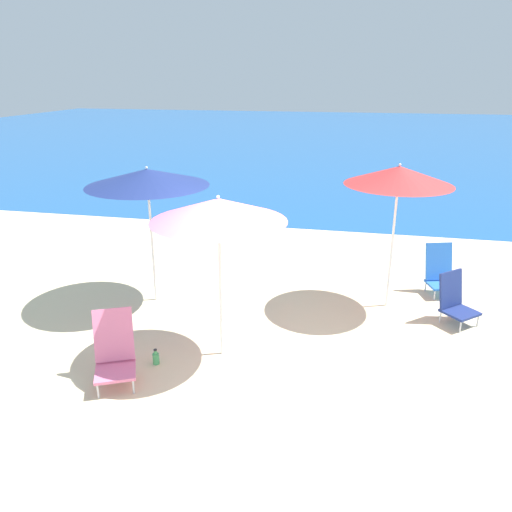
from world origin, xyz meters
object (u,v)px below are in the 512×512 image
at_px(beach_chair_pink, 114,351).
at_px(beach_chair_navy, 455,300).
at_px(beach_umbrella_pink, 218,210).
at_px(beach_umbrella_red, 399,176).
at_px(water_bottle, 156,358).
at_px(beach_umbrella_navy, 147,178).
at_px(beach_chair_blue, 440,271).

distance_m(beach_chair_pink, beach_chair_navy, 4.90).
distance_m(beach_umbrella_pink, beach_umbrella_red, 2.96).
distance_m(beach_chair_navy, water_bottle, 4.42).
relative_size(beach_umbrella_red, beach_chair_pink, 2.69).
xyz_separation_m(beach_umbrella_pink, beach_chair_navy, (3.15, 1.62, -1.62)).
bearing_deg(beach_umbrella_navy, water_bottle, -67.24).
relative_size(beach_chair_navy, water_bottle, 3.67).
height_order(beach_umbrella_red, beach_chair_pink, beach_umbrella_red).
relative_size(beach_umbrella_navy, beach_umbrella_pink, 1.02).
xyz_separation_m(beach_umbrella_navy, beach_umbrella_pink, (1.53, -1.41, -0.06)).
height_order(beach_umbrella_pink, beach_chair_pink, beach_umbrella_pink).
height_order(beach_umbrella_pink, beach_chair_blue, beach_umbrella_pink).
bearing_deg(water_bottle, beach_chair_navy, 27.63).
bearing_deg(beach_umbrella_navy, beach_chair_navy, 2.52).
bearing_deg(beach_umbrella_pink, beach_chair_pink, -142.47).
distance_m(beach_umbrella_pink, beach_chair_blue, 4.38).
bearing_deg(beach_umbrella_navy, beach_umbrella_red, 8.77).
bearing_deg(water_bottle, beach_umbrella_navy, 112.76).
height_order(beach_umbrella_navy, beach_umbrella_pink, beach_umbrella_navy).
relative_size(beach_umbrella_navy, beach_chair_blue, 2.62).
xyz_separation_m(beach_umbrella_pink, beach_umbrella_red, (2.19, 1.98, 0.13)).
distance_m(beach_chair_navy, beach_chair_blue, 1.09).
xyz_separation_m(beach_umbrella_red, beach_chair_blue, (0.87, 0.71, -1.72)).
height_order(beach_umbrella_pink, beach_umbrella_red, beach_umbrella_red).
xyz_separation_m(beach_umbrella_navy, water_bottle, (0.77, -1.84, -1.96)).
bearing_deg(beach_umbrella_pink, water_bottle, -150.58).
distance_m(beach_umbrella_navy, beach_chair_blue, 5.05).
bearing_deg(beach_chair_navy, beach_umbrella_pink, 164.81).
height_order(beach_chair_pink, water_bottle, beach_chair_pink).
height_order(beach_chair_blue, water_bottle, beach_chair_blue).
bearing_deg(water_bottle, beach_umbrella_pink, 29.42).
bearing_deg(beach_chair_navy, beach_chair_pink, 167.71).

